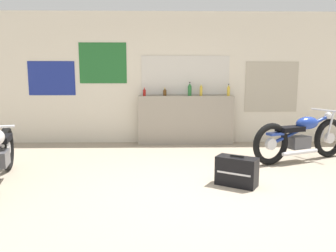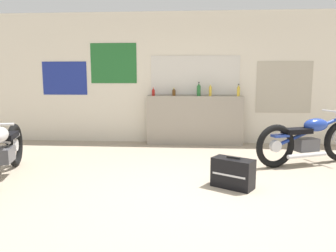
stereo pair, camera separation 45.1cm
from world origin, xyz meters
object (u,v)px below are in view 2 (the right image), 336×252
(motorcycle_blue, at_px, (310,140))
(bottle_left_center, at_px, (174,92))
(bottle_leftmost, at_px, (153,92))
(bottle_center, at_px, (199,90))
(motorcycle_silver, at_px, (2,150))
(bottle_rightmost, at_px, (238,91))
(hard_case_black, at_px, (233,173))
(bottle_right_center, at_px, (210,90))

(motorcycle_blue, bearing_deg, bottle_left_center, 146.67)
(bottle_leftmost, distance_m, motorcycle_blue, 3.20)
(bottle_center, distance_m, motorcycle_silver, 3.91)
(bottle_leftmost, distance_m, motorcycle_silver, 3.26)
(bottle_rightmost, bearing_deg, bottle_left_center, 177.00)
(bottle_left_center, xyz_separation_m, hard_case_black, (0.93, -2.81, -0.91))
(bottle_rightmost, bearing_deg, bottle_right_center, 176.87)
(bottle_right_center, distance_m, motorcycle_silver, 4.09)
(bottle_rightmost, relative_size, hard_case_black, 0.43)
(bottle_center, height_order, bottle_rightmost, bottle_center)
(bottle_left_center, relative_size, hard_case_black, 0.28)
(hard_case_black, bearing_deg, bottle_leftmost, 116.54)
(bottle_left_center, bearing_deg, bottle_rightmost, -3.00)
(bottle_rightmost, xyz_separation_m, motorcycle_silver, (-3.63, -2.60, -0.73))
(bottle_center, bearing_deg, motorcycle_blue, -39.34)
(bottle_leftmost, relative_size, bottle_right_center, 0.66)
(bottle_leftmost, bearing_deg, motorcycle_blue, -27.81)
(bottle_left_center, height_order, bottle_rightmost, bottle_rightmost)
(bottle_leftmost, distance_m, bottle_right_center, 1.20)
(bottle_left_center, bearing_deg, motorcycle_silver, -130.49)
(bottle_center, xyz_separation_m, hard_case_black, (0.40, -2.75, -0.97))
(bottle_right_center, distance_m, motorcycle_blue, 2.29)
(hard_case_black, bearing_deg, bottle_rightmost, 81.32)
(bottle_right_center, xyz_separation_m, motorcycle_blue, (1.56, -1.50, -0.74))
(bottle_leftmost, xyz_separation_m, bottle_right_center, (1.20, 0.04, 0.04))
(bottle_center, xyz_separation_m, bottle_right_center, (0.24, 0.01, -0.01))
(bottle_rightmost, bearing_deg, motorcycle_blue, -56.07)
(bottle_center, relative_size, motorcycle_blue, 0.15)
(hard_case_black, bearing_deg, bottle_right_center, 93.35)
(bottle_rightmost, bearing_deg, bottle_center, 178.81)
(hard_case_black, bearing_deg, motorcycle_blue, 42.17)
(motorcycle_silver, xyz_separation_m, hard_case_black, (3.21, -0.14, -0.22))
(bottle_leftmost, distance_m, hard_case_black, 3.19)
(bottle_leftmost, bearing_deg, hard_case_black, -63.46)
(bottle_left_center, distance_m, hard_case_black, 3.09)
(bottle_leftmost, distance_m, bottle_rightmost, 1.78)
(bottle_left_center, distance_m, motorcycle_blue, 2.88)
(bottle_center, relative_size, bottle_right_center, 1.10)
(bottle_leftmost, height_order, bottle_left_center, bottle_leftmost)
(bottle_right_center, bearing_deg, bottle_center, -176.56)
(bottle_right_center, bearing_deg, motorcycle_silver, -139.21)
(motorcycle_silver, bearing_deg, bottle_right_center, 40.79)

